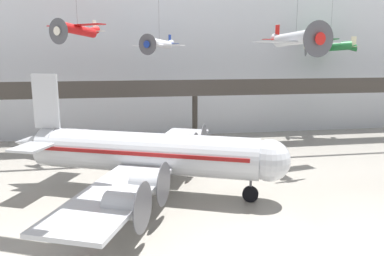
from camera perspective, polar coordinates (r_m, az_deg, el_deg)
ground_plane at (r=24.97m, az=12.21°, el=-17.36°), size 260.00×260.00×0.00m
hangar_back_wall at (r=55.91m, az=-0.92°, el=12.50°), size 140.00×3.00×26.14m
mezzanine_walkway at (r=47.84m, az=0.66°, el=5.56°), size 110.00×3.20×8.73m
airliner_silver_main at (r=32.15m, az=-7.39°, el=-3.82°), size 23.64×27.68×10.14m
suspended_plane_white_twin at (r=47.67m, az=-5.01°, el=12.71°), size 6.23×5.82×10.16m
suspended_plane_red_highwing at (r=45.24m, az=-17.02°, el=14.17°), size 6.88×6.42×9.10m
suspended_plane_green_biplane at (r=57.48m, az=20.21°, el=11.57°), size 7.41×8.69×10.34m
suspended_plane_silver_racer at (r=40.86m, az=15.52°, el=12.99°), size 9.73×8.02×10.35m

